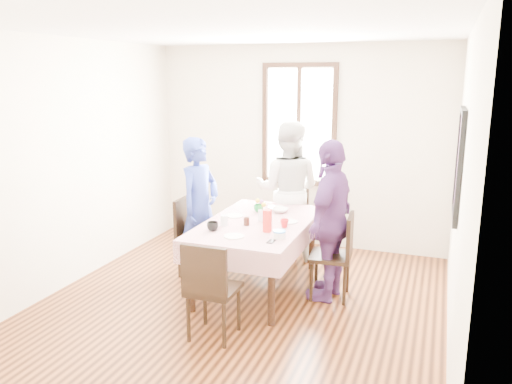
{
  "coord_description": "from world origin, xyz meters",
  "views": [
    {
      "loc": [
        1.84,
        -4.42,
        2.31
      ],
      "look_at": [
        0.02,
        0.51,
        1.1
      ],
      "focal_mm": 35.94,
      "sensor_mm": 36.0,
      "label": 1
    }
  ],
  "objects_px": {
    "chair_far": "(288,221)",
    "chair_near": "(214,289)",
    "chair_left": "(198,237)",
    "person_far": "(288,190)",
    "dining_table": "(258,256)",
    "chair_right": "(331,256)",
    "person_left": "(199,208)",
    "person_right": "(330,220)"
  },
  "relations": [
    {
      "from": "dining_table",
      "to": "chair_far",
      "type": "relative_size",
      "value": 1.82
    },
    {
      "from": "chair_near",
      "to": "person_right",
      "type": "xyz_separation_m",
      "value": [
        0.77,
        1.19,
        0.39
      ]
    },
    {
      "from": "chair_left",
      "to": "person_far",
      "type": "distance_m",
      "value": 1.32
    },
    {
      "from": "chair_left",
      "to": "person_far",
      "type": "bearing_deg",
      "value": 139.24
    },
    {
      "from": "dining_table",
      "to": "chair_right",
      "type": "relative_size",
      "value": 1.82
    },
    {
      "from": "chair_near",
      "to": "person_left",
      "type": "relative_size",
      "value": 0.56
    },
    {
      "from": "chair_left",
      "to": "person_far",
      "type": "relative_size",
      "value": 0.52
    },
    {
      "from": "chair_right",
      "to": "person_left",
      "type": "xyz_separation_m",
      "value": [
        -1.57,
        0.1,
        0.36
      ]
    },
    {
      "from": "dining_table",
      "to": "chair_far",
      "type": "bearing_deg",
      "value": 90.0
    },
    {
      "from": "dining_table",
      "to": "person_left",
      "type": "bearing_deg",
      "value": 168.68
    },
    {
      "from": "dining_table",
      "to": "person_right",
      "type": "relative_size",
      "value": 0.98
    },
    {
      "from": "chair_far",
      "to": "chair_near",
      "type": "relative_size",
      "value": 1.0
    },
    {
      "from": "chair_far",
      "to": "person_far",
      "type": "height_order",
      "value": "person_far"
    },
    {
      "from": "chair_left",
      "to": "chair_near",
      "type": "xyz_separation_m",
      "value": [
        0.79,
        -1.29,
        0.0
      ]
    },
    {
      "from": "dining_table",
      "to": "chair_right",
      "type": "distance_m",
      "value": 0.8
    },
    {
      "from": "dining_table",
      "to": "person_right",
      "type": "xyz_separation_m",
      "value": [
        0.77,
        0.05,
        0.47
      ]
    },
    {
      "from": "chair_left",
      "to": "chair_far",
      "type": "relative_size",
      "value": 1.0
    },
    {
      "from": "chair_right",
      "to": "chair_near",
      "type": "height_order",
      "value": "same"
    },
    {
      "from": "dining_table",
      "to": "chair_left",
      "type": "distance_m",
      "value": 0.81
    },
    {
      "from": "chair_right",
      "to": "chair_left",
      "type": "bearing_deg",
      "value": 81.29
    },
    {
      "from": "person_left",
      "to": "dining_table",
      "type": "bearing_deg",
      "value": -90.11
    },
    {
      "from": "person_right",
      "to": "chair_far",
      "type": "bearing_deg",
      "value": -136.59
    },
    {
      "from": "chair_left",
      "to": "chair_right",
      "type": "bearing_deg",
      "value": 85.13
    },
    {
      "from": "chair_left",
      "to": "chair_far",
      "type": "height_order",
      "value": "same"
    },
    {
      "from": "chair_far",
      "to": "chair_near",
      "type": "height_order",
      "value": "same"
    },
    {
      "from": "person_far",
      "to": "person_right",
      "type": "height_order",
      "value": "person_far"
    },
    {
      "from": "chair_near",
      "to": "person_far",
      "type": "bearing_deg",
      "value": 89.37
    },
    {
      "from": "chair_far",
      "to": "person_left",
      "type": "relative_size",
      "value": 0.56
    },
    {
      "from": "dining_table",
      "to": "person_left",
      "type": "relative_size",
      "value": 1.02
    },
    {
      "from": "chair_far",
      "to": "dining_table",
      "type": "bearing_deg",
      "value": 94.04
    },
    {
      "from": "chair_far",
      "to": "person_right",
      "type": "distance_m",
      "value": 1.39
    },
    {
      "from": "chair_right",
      "to": "person_right",
      "type": "bearing_deg",
      "value": 85.0
    },
    {
      "from": "chair_far",
      "to": "chair_near",
      "type": "xyz_separation_m",
      "value": [
        0.0,
        -2.27,
        0.0
      ]
    },
    {
      "from": "chair_near",
      "to": "person_right",
      "type": "distance_m",
      "value": 1.47
    },
    {
      "from": "chair_near",
      "to": "person_far",
      "type": "height_order",
      "value": "person_far"
    },
    {
      "from": "person_left",
      "to": "person_far",
      "type": "xyz_separation_m",
      "value": [
        0.77,
        0.96,
        0.07
      ]
    },
    {
      "from": "chair_far",
      "to": "person_right",
      "type": "bearing_deg",
      "value": 129.54
    },
    {
      "from": "chair_right",
      "to": "chair_near",
      "type": "distance_m",
      "value": 1.43
    },
    {
      "from": "chair_left",
      "to": "chair_right",
      "type": "height_order",
      "value": "same"
    },
    {
      "from": "chair_left",
      "to": "chair_far",
      "type": "xyz_separation_m",
      "value": [
        0.79,
        0.98,
        0.0
      ]
    },
    {
      "from": "chair_far",
      "to": "person_left",
      "type": "xyz_separation_m",
      "value": [
        -0.77,
        -0.98,
        0.36
      ]
    },
    {
      "from": "person_right",
      "to": "dining_table",
      "type": "bearing_deg",
      "value": -78.27
    }
  ]
}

